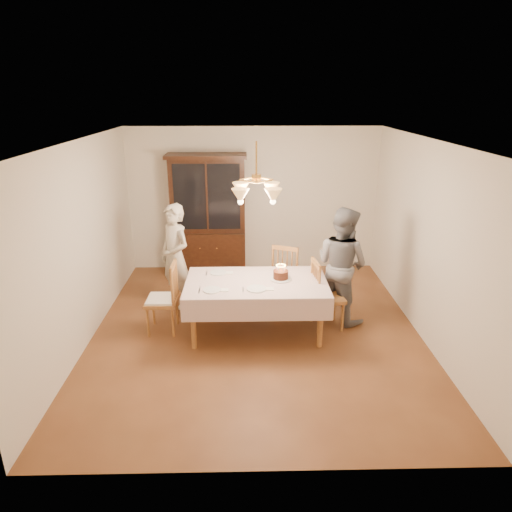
{
  "coord_description": "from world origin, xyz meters",
  "views": [
    {
      "loc": [
        -0.13,
        -5.64,
        3.17
      ],
      "look_at": [
        0.0,
        0.2,
        1.05
      ],
      "focal_mm": 32.0,
      "sensor_mm": 36.0,
      "label": 1
    }
  ],
  "objects_px": {
    "china_hutch": "(209,218)",
    "birthday_cake": "(281,275)",
    "chair_far_side": "(288,277)",
    "dining_table": "(256,287)",
    "elderly_woman": "(175,256)"
  },
  "relations": [
    {
      "from": "birthday_cake",
      "to": "dining_table",
      "type": "bearing_deg",
      "value": -167.67
    },
    {
      "from": "dining_table",
      "to": "elderly_woman",
      "type": "height_order",
      "value": "elderly_woman"
    },
    {
      "from": "dining_table",
      "to": "chair_far_side",
      "type": "xyz_separation_m",
      "value": [
        0.51,
        0.91,
        -0.24
      ]
    },
    {
      "from": "dining_table",
      "to": "elderly_woman",
      "type": "bearing_deg",
      "value": 144.28
    },
    {
      "from": "birthday_cake",
      "to": "chair_far_side",
      "type": "bearing_deg",
      "value": 78.02
    },
    {
      "from": "elderly_woman",
      "to": "birthday_cake",
      "type": "height_order",
      "value": "elderly_woman"
    },
    {
      "from": "dining_table",
      "to": "elderly_woman",
      "type": "relative_size",
      "value": 1.17
    },
    {
      "from": "china_hutch",
      "to": "birthday_cake",
      "type": "xyz_separation_m",
      "value": [
        1.13,
        -2.18,
        -0.23
      ]
    },
    {
      "from": "china_hutch",
      "to": "birthday_cake",
      "type": "bearing_deg",
      "value": -62.53
    },
    {
      "from": "chair_far_side",
      "to": "elderly_woman",
      "type": "relative_size",
      "value": 0.62
    },
    {
      "from": "chair_far_side",
      "to": "birthday_cake",
      "type": "distance_m",
      "value": 0.93
    },
    {
      "from": "china_hutch",
      "to": "birthday_cake",
      "type": "distance_m",
      "value": 2.47
    },
    {
      "from": "china_hutch",
      "to": "chair_far_side",
      "type": "relative_size",
      "value": 2.16
    },
    {
      "from": "dining_table",
      "to": "birthday_cake",
      "type": "relative_size",
      "value": 6.33
    },
    {
      "from": "china_hutch",
      "to": "elderly_woman",
      "type": "relative_size",
      "value": 1.33
    }
  ]
}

